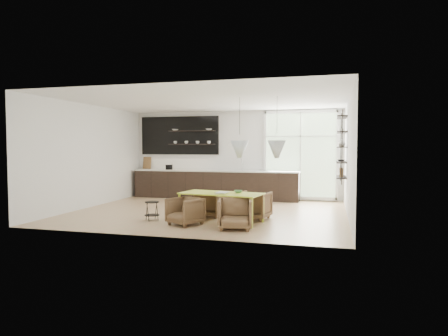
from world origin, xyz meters
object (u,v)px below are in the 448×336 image
(armchair_back_left, at_px, (211,204))
(armchair_back_right, at_px, (254,205))
(armchair_front_left, at_px, (185,211))
(armchair_front_right, at_px, (235,214))
(dining_table, at_px, (221,195))
(wire_stool, at_px, (152,208))

(armchair_back_left, relative_size, armchair_back_right, 0.90)
(armchair_back_left, xyz_separation_m, armchair_front_left, (-0.24, -1.19, 0.00))
(armchair_front_right, bearing_deg, armchair_back_left, 112.33)
(dining_table, xyz_separation_m, armchair_back_left, (-0.45, 0.69, -0.32))
(wire_stool, bearing_deg, armchair_back_right, 18.49)
(dining_table, relative_size, wire_stool, 4.43)
(armchair_back_left, xyz_separation_m, armchair_back_right, (1.09, -0.12, 0.03))
(armchair_back_right, height_order, armchair_front_left, armchair_back_right)
(armchair_front_right, bearing_deg, armchair_back_right, 70.65)
(armchair_back_right, distance_m, wire_stool, 2.39)
(armchair_back_right, height_order, armchair_front_right, armchair_back_right)
(armchair_back_right, height_order, wire_stool, armchair_back_right)
(armchair_back_left, bearing_deg, armchair_back_right, -175.50)
(armchair_front_right, bearing_deg, dining_table, 113.51)
(armchair_front_right, height_order, wire_stool, armchair_front_right)
(dining_table, relative_size, armchair_front_left, 2.94)
(armchair_front_left, height_order, armchair_front_right, armchair_front_right)
(dining_table, distance_m, armchair_back_right, 0.91)
(armchair_front_left, height_order, wire_stool, armchair_front_left)
(dining_table, height_order, armchair_back_left, dining_table)
(armchair_back_right, bearing_deg, armchair_front_left, 48.08)
(armchair_back_right, xyz_separation_m, wire_stool, (-2.27, -0.76, -0.05))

